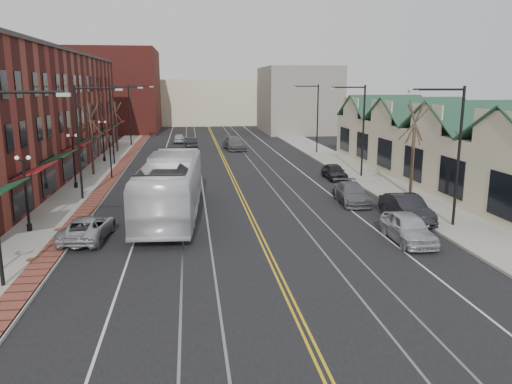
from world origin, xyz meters
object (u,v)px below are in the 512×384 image
object	(u,v)px
parked_suv	(88,228)
parked_car_a	(408,228)
parked_car_c	(352,193)
transit_bus	(171,187)
parked_car_b	(406,209)
parked_car_d	(334,172)

from	to	relation	value
parked_suv	parked_car_a	distance (m)	17.17
parked_car_c	parked_car_a	bearing A→B (deg)	-85.25
transit_bus	parked_car_c	size ratio (longest dim) A/B	2.83
transit_bus	parked_suv	bearing A→B (deg)	48.46
parked_car_c	parked_car_b	bearing A→B (deg)	-66.66
parked_car_c	parked_car_d	bearing A→B (deg)	84.96
parked_car_b	transit_bus	bearing A→B (deg)	167.57
parked_car_d	parked_suv	bearing A→B (deg)	-140.53
transit_bus	parked_car_d	distance (m)	17.65
parked_car_b	parked_car_c	bearing A→B (deg)	109.31
transit_bus	parked_car_b	bearing A→B (deg)	171.70
parked_suv	parked_car_c	world-z (taller)	parked_car_c
parked_suv	parked_car_b	world-z (taller)	parked_car_b
parked_car_a	parked_car_b	distance (m)	4.21
transit_bus	parked_suv	size ratio (longest dim) A/B	2.87
transit_bus	parked_car_c	xyz separation A→B (m)	(12.46, 1.99, -1.21)
parked_car_d	parked_car_a	bearing A→B (deg)	-94.29
parked_car_d	parked_car_c	bearing A→B (deg)	-99.15
parked_suv	parked_car_d	xyz separation A→B (m)	(18.17, 15.19, 0.01)
parked_suv	parked_car_d	world-z (taller)	parked_car_d
parked_suv	parked_car_a	xyz separation A→B (m)	(16.97, -2.64, 0.11)
transit_bus	parked_car_c	distance (m)	12.68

